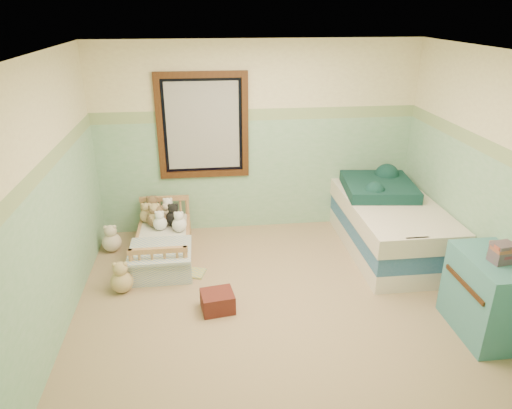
{
  "coord_description": "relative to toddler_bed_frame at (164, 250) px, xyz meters",
  "views": [
    {
      "loc": [
        -0.71,
        -4.06,
        2.87
      ],
      "look_at": [
        -0.19,
        0.35,
        0.95
      ],
      "focal_mm": 32.45,
      "sensor_mm": 36.0,
      "label": 1
    }
  ],
  "objects": [
    {
      "name": "floor",
      "position": [
        1.25,
        -1.05,
        -0.09
      ],
      "size": [
        4.2,
        3.6,
        0.02
      ],
      "primitive_type": "cube",
      "color": "gray",
      "rests_on": "ground"
    },
    {
      "name": "ceiling",
      "position": [
        1.25,
        -1.05,
        2.43
      ],
      "size": [
        4.2,
        3.6,
        0.02
      ],
      "primitive_type": "cube",
      "color": "white",
      "rests_on": "wall_back"
    },
    {
      "name": "wall_back",
      "position": [
        1.25,
        0.75,
        1.17
      ],
      "size": [
        4.2,
        0.04,
        2.5
      ],
      "primitive_type": "cube",
      "color": "beige",
      "rests_on": "floor"
    },
    {
      "name": "wall_front",
      "position": [
        1.25,
        -2.85,
        1.17
      ],
      "size": [
        4.2,
        0.04,
        2.5
      ],
      "primitive_type": "cube",
      "color": "beige",
      "rests_on": "floor"
    },
    {
      "name": "wall_left",
      "position": [
        -0.85,
        -1.05,
        1.17
      ],
      "size": [
        0.04,
        3.6,
        2.5
      ],
      "primitive_type": "cube",
      "color": "beige",
      "rests_on": "floor"
    },
    {
      "name": "wall_right",
      "position": [
        3.35,
        -1.05,
        1.17
      ],
      "size": [
        0.04,
        3.6,
        2.5
      ],
      "primitive_type": "cube",
      "color": "beige",
      "rests_on": "floor"
    },
    {
      "name": "wainscot_mint",
      "position": [
        1.25,
        0.74,
        0.67
      ],
      "size": [
        4.2,
        0.01,
        1.5
      ],
      "primitive_type": "cube",
      "color": "#71AA7F",
      "rests_on": "floor"
    },
    {
      "name": "border_strip",
      "position": [
        1.25,
        0.74,
        1.49
      ],
      "size": [
        4.2,
        0.01,
        0.15
      ],
      "primitive_type": "cube",
      "color": "#487447",
      "rests_on": "wall_back"
    },
    {
      "name": "window_frame",
      "position": [
        0.55,
        0.71,
        1.37
      ],
      "size": [
        1.16,
        0.06,
        1.36
      ],
      "primitive_type": "cube",
      "color": "black",
      "rests_on": "wall_back"
    },
    {
      "name": "window_blinds",
      "position": [
        0.55,
        0.72,
        1.37
      ],
      "size": [
        0.92,
        0.01,
        1.12
      ],
      "primitive_type": "cube",
      "color": "beige",
      "rests_on": "window_frame"
    },
    {
      "name": "toddler_bed_frame",
      "position": [
        0.0,
        0.0,
        0.0
      ],
      "size": [
        0.65,
        1.29,
        0.17
      ],
      "primitive_type": "cube",
      "color": "#965D36",
      "rests_on": "floor"
    },
    {
      "name": "toddler_mattress",
      "position": [
        0.0,
        0.0,
        0.14
      ],
      "size": [
        0.59,
        1.24,
        0.12
      ],
      "primitive_type": "cube",
      "color": "white",
      "rests_on": "toddler_bed_frame"
    },
    {
      "name": "patchwork_quilt",
      "position": [
        0.0,
        -0.4,
        0.22
      ],
      "size": [
        0.7,
        0.65,
        0.03
      ],
      "primitive_type": "cube",
      "color": "#6F92CC",
      "rests_on": "toddler_mattress"
    },
    {
      "name": "plush_bed_brown",
      "position": [
        -0.15,
        0.5,
        0.31
      ],
      "size": [
        0.22,
        0.22,
        0.22
      ],
      "primitive_type": "sphere",
      "color": "brown",
      "rests_on": "toddler_mattress"
    },
    {
      "name": "plush_bed_white",
      "position": [
        0.05,
        0.5,
        0.3
      ],
      "size": [
        0.19,
        0.19,
        0.19
      ],
      "primitive_type": "sphere",
      "color": "white",
      "rests_on": "toddler_mattress"
    },
    {
      "name": "plush_bed_tan",
      "position": [
        -0.1,
        0.28,
        0.31
      ],
      "size": [
        0.21,
        0.21,
        0.21
      ],
      "primitive_type": "sphere",
      "color": "tan",
      "rests_on": "toddler_mattress"
    },
    {
      "name": "plush_bed_dark",
      "position": [
        0.13,
        0.28,
        0.3
      ],
      "size": [
        0.2,
        0.2,
        0.2
      ],
      "primitive_type": "sphere",
      "color": "black",
      "rests_on": "toddler_mattress"
    },
    {
      "name": "plush_floor_cream",
      "position": [
        -0.66,
        0.22,
        0.04
      ],
      "size": [
        0.24,
        0.24,
        0.24
      ],
      "primitive_type": "sphere",
      "color": "beige",
      "rests_on": "floor"
    },
    {
      "name": "plush_floor_tan",
      "position": [
        -0.4,
        -0.72,
        0.04
      ],
      "size": [
        0.24,
        0.24,
        0.24
      ],
      "primitive_type": "sphere",
      "color": "tan",
      "rests_on": "floor"
    },
    {
      "name": "twin_bed_frame",
      "position": [
        2.8,
        -0.11,
        0.03
      ],
      "size": [
        1.0,
        2.0,
        0.22
      ],
      "primitive_type": "cube",
      "color": "silver",
      "rests_on": "floor"
    },
    {
      "name": "twin_boxspring",
      "position": [
        2.8,
        -0.11,
        0.25
      ],
      "size": [
        1.0,
        2.0,
        0.22
      ],
      "primitive_type": "cube",
      "color": "#195081",
      "rests_on": "twin_bed_frame"
    },
    {
      "name": "twin_mattress",
      "position": [
        2.8,
        -0.11,
        0.47
      ],
      "size": [
        1.04,
        2.04,
        0.22
      ],
      "primitive_type": "cube",
      "color": "beige",
      "rests_on": "twin_boxspring"
    },
    {
      "name": "teal_blanket",
      "position": [
        2.75,
        0.19,
        0.65
      ],
      "size": [
        0.95,
        0.99,
        0.14
      ],
      "primitive_type": "cube",
      "rotation": [
        0.0,
        0.0,
        -0.12
      ],
      "color": "#0B3330",
      "rests_on": "twin_mattress"
    },
    {
      "name": "dresser",
      "position": [
        3.09,
        -1.8,
        0.31
      ],
      "size": [
        0.49,
        0.79,
        0.79
      ],
      "primitive_type": "cube",
      "color": "teal",
      "rests_on": "floor"
    },
    {
      "name": "book_stack",
      "position": [
        3.09,
        -1.86,
        0.8
      ],
      "size": [
        0.2,
        0.17,
        0.18
      ],
      "primitive_type": "cube",
      "rotation": [
        0.0,
        0.0,
        0.14
      ],
      "color": "brown",
      "rests_on": "dresser"
    },
    {
      "name": "red_pillow",
      "position": [
        0.62,
        -1.18,
        0.02
      ],
      "size": [
        0.36,
        0.32,
        0.2
      ],
      "primitive_type": "cube",
      "rotation": [
        0.0,
        0.0,
        0.15
      ],
      "color": "maroon",
      "rests_on": "floor"
    },
    {
      "name": "floor_book",
      "position": [
        0.35,
        -0.46,
        -0.07
      ],
      "size": [
        0.33,
        0.29,
        0.03
      ],
      "primitive_type": "cube",
      "rotation": [
        0.0,
        0.0,
        -0.29
      ],
      "color": "yellow",
      "rests_on": "floor"
    },
    {
      "name": "extra_plush_0",
      "position": [
        -0.03,
        0.17,
        0.29
      ],
      "size": [
        0.17,
        0.17,
        0.17
      ],
      "primitive_type": "sphere",
      "color": "white",
      "rests_on": "toddler_mattress"
    },
    {
      "name": "extra_plush_1",
      "position": [
        -0.05,
        0.27,
        0.3
      ],
      "size": [
        0.19,
        0.19,
        0.19
      ],
      "primitive_type": "sphere",
      "color": "brown",
      "rests_on": "toddler_mattress"
    },
    {
      "name": "extra_plush_2",
      "position": [
        -0.22,
        0.42,
        0.29
      ],
      "size": [
        0.18,
        0.18,
        0.18
      ],
      "primitive_type": "sphere",
      "color": "tan",
      "rests_on": "toddler_mattress"
    },
    {
      "name": "extra_plush_3",
      "position": [
        0.04,
        0.44,
        0.28
      ],
      "size": [
        0.16,
        0.16,
        0.16
      ],
      "primitive_type": "sphere",
      "color": "beige",
      "rests_on": "toddler_mattress"
    },
    {
      "name": "extra_plush_4",
      "position": [
        -0.11,
        0.28,
        0.3
      ],
      "size": [
        0.2,
        0.2,
        0.2
      ],
      "primitive_type": "sphere",
      "color": "brown",
      "rests_on": "toddler_mattress"
    },
    {
      "name": "extra_plush_5",
      "position": [
        0.21,
        0.1,
        0.29
      ],
      "size": [
        0.18,
        0.18,
        0.18
      ],
      "primitive_type": "sphere",
      "color": "white",
      "rests_on": "toddler_mattress"
    }
  ]
}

